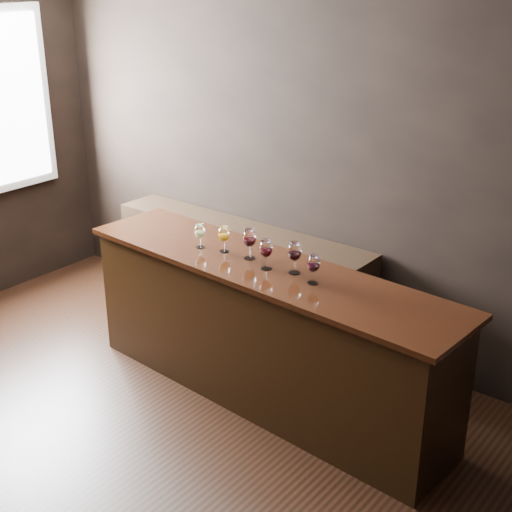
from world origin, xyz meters
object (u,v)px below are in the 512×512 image
Objects in this scene: bar_counter at (264,335)px; glass_red_c at (295,252)px; back_bar_shelf at (240,276)px; glass_amber at (224,235)px; glass_white at (200,232)px; glass_red_a at (249,238)px; glass_red_d at (313,264)px; glass_red_b at (266,249)px.

glass_red_c reaches higher than bar_counter.
glass_amber is at bearing -57.26° from back_bar_shelf.
glass_white is at bearing -69.46° from back_bar_shelf.
back_bar_shelf is 11.41× the size of glass_red_c.
glass_amber is 0.59m from glass_red_c.
glass_amber is at bearing -179.85° from bar_counter.
bar_counter reaches higher than back_bar_shelf.
glass_red_a is 1.12× the size of glass_red_d.
glass_white is 0.19m from glass_amber.
glass_amber is 0.87× the size of glass_red_a.
glass_red_a is (0.21, 0.01, 0.02)m from glass_amber.
glass_red_d is (0.41, -0.04, 0.65)m from bar_counter.
glass_amber is at bearing -179.70° from glass_red_c.
glass_red_c is 1.11× the size of glass_red_d.
glass_red_a reaches higher than glass_red_d.
glass_red_b is at bearing -20.09° from glass_red_a.
back_bar_shelf is 1.39m from glass_red_b.
back_bar_shelf is 1.24m from glass_red_a.
glass_red_a is at bearing 178.28° from glass_red_c.
glass_amber is (0.18, 0.04, 0.01)m from glass_white.
glass_red_d is at bearing -4.17° from glass_amber.
back_bar_shelf is 12.93× the size of glass_amber.
bar_counter is 14.90× the size of glass_amber.
glass_red_c is at bearing 9.84° from bar_counter.
glass_red_c is (1.07, -0.74, 0.72)m from back_bar_shelf.
glass_red_b is at bearing -40.02° from bar_counter.
glass_amber is (-0.37, 0.02, 0.65)m from bar_counter.
back_bar_shelf is at bearing 122.74° from glass_amber.
glass_amber is 0.78m from glass_red_d.
glass_white reaches higher than back_bar_shelf.
glass_red_d is at bearing -7.21° from glass_red_a.
glass_red_a is 1.04× the size of glass_red_b.
bar_counter is 0.70m from glass_red_c.
glass_red_c reaches higher than glass_amber.
glass_amber is 0.91× the size of glass_red_b.
glass_white is 0.40m from glass_red_a.
glass_red_c reaches higher than back_bar_shelf.
glass_red_d is (0.19, -0.06, -0.01)m from glass_red_c.
glass_amber is 0.98× the size of glass_red_d.
glass_white is 0.86× the size of glass_red_b.
glass_red_a is at bearing 170.57° from bar_counter.
glass_amber is 0.88× the size of glass_red_c.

